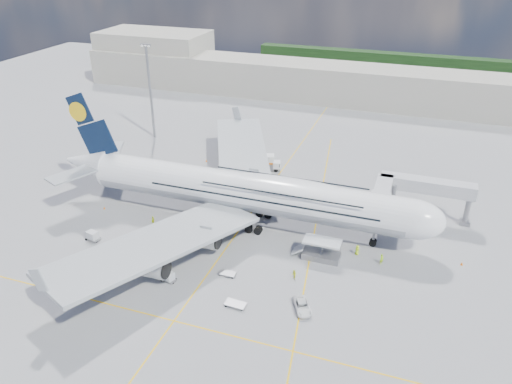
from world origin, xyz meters
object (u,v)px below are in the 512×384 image
(crew_tug, at_px, (168,250))
(dolly_row_c, at_px, (168,276))
(baggage_tug, at_px, (165,250))
(catering_truck_outer, at_px, (246,149))
(cone_wing_left_outer, at_px, (206,160))
(catering_truck_inner, at_px, (267,163))
(crew_nose, at_px, (382,259))
(service_van, at_px, (302,306))
(cone_nose, at_px, (462,264))
(cone_tail, at_px, (104,208))
(airliner, at_px, (246,191))
(jet_bridge, at_px, (409,190))
(cone_wing_right_outer, at_px, (80,299))
(cone_wing_right_inner, at_px, (131,272))
(crew_van, at_px, (357,250))
(dolly_nose_near, at_px, (227,273))
(light_mast, at_px, (150,91))
(cone_wing_left_inner, at_px, (238,180))
(dolly_row_a, at_px, (148,260))
(crew_loader, at_px, (294,275))
(cargo_loader, at_px, (321,252))
(dolly_nose_far, at_px, (235,304))
(crew_wing, at_px, (153,221))
(dolly_row_b, at_px, (163,241))
(dolly_back, at_px, (92,236))

(crew_tug, bearing_deg, dolly_row_c, -43.91)
(baggage_tug, height_order, catering_truck_outer, catering_truck_outer)
(cone_wing_left_outer, bearing_deg, crew_tug, -75.01)
(catering_truck_inner, xyz_separation_m, crew_nose, (30.66, -29.86, -0.84))
(service_van, height_order, cone_nose, service_van)
(catering_truck_inner, distance_m, cone_tail, 39.08)
(airliner, distance_m, crew_nose, 28.06)
(airliner, xyz_separation_m, jet_bridge, (29.55, 10.94, -0.02))
(catering_truck_inner, bearing_deg, cone_wing_right_outer, -119.57)
(dolly_row_c, distance_m, crew_tug, 7.46)
(cone_wing_right_outer, bearing_deg, service_van, 15.69)
(service_van, relative_size, cone_wing_right_inner, 9.55)
(catering_truck_outer, bearing_deg, crew_van, -23.97)
(crew_van, bearing_deg, catering_truck_outer, -8.33)
(jet_bridge, relative_size, dolly_nose_near, 6.48)
(crew_nose, bearing_deg, catering_truck_inner, 83.13)
(light_mast, xyz_separation_m, cone_wing_left_inner, (32.21, -18.53, -12.95))
(crew_van, xyz_separation_m, cone_wing_left_outer, (-42.10, 28.23, -0.67))
(dolly_row_a, xyz_separation_m, baggage_tug, (1.63, 3.19, 0.40))
(crew_loader, distance_m, crew_tug, 22.87)
(cargo_loader, xyz_separation_m, catering_truck_inner, (-20.31, 31.61, 0.55))
(cargo_loader, height_order, dolly_nose_far, cargo_loader)
(cone_tail, bearing_deg, light_mast, 105.02)
(dolly_row_a, height_order, catering_truck_inner, catering_truck_inner)
(baggage_tug, height_order, crew_van, crew_van)
(crew_loader, bearing_deg, cone_tail, -138.02)
(airliner, xyz_separation_m, crew_wing, (-16.74, -7.05, -5.88))
(crew_van, bearing_deg, cone_wing_left_outer, 3.57)
(dolly_row_b, distance_m, cone_wing_right_inner, 8.98)
(crew_loader, distance_m, cone_wing_left_outer, 51.18)
(dolly_back, height_order, cone_wing_left_outer, dolly_back)
(crew_van, bearing_deg, baggage_tug, 56.22)
(jet_bridge, height_order, cone_nose, jet_bridge)
(dolly_row_c, relative_size, crew_tug, 1.50)
(cargo_loader, bearing_deg, dolly_back, -168.59)
(service_van, relative_size, cone_wing_right_outer, 8.22)
(crew_wing, xyz_separation_m, cone_wing_right_outer, (0.54, -23.62, -0.70))
(airliner, bearing_deg, catering_truck_inner, 98.71)
(crew_nose, distance_m, crew_loader, 15.98)
(dolly_back, bearing_deg, cone_wing_right_inner, -15.20)
(cone_wing_left_inner, bearing_deg, catering_truck_inner, 61.90)
(light_mast, bearing_deg, catering_truck_outer, -8.18)
(dolly_row_a, bearing_deg, catering_truck_inner, 85.19)
(jet_bridge, xyz_separation_m, dolly_row_a, (-40.98, -29.06, -6.49))
(catering_truck_inner, distance_m, cone_wing_left_outer, 15.94)
(dolly_nose_near, bearing_deg, airliner, 100.03)
(crew_wing, relative_size, cone_wing_right_outer, 3.34)
(dolly_nose_near, distance_m, baggage_tug, 12.93)
(light_mast, distance_m, catering_truck_outer, 31.24)
(crew_van, bearing_deg, dolly_row_b, 52.70)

